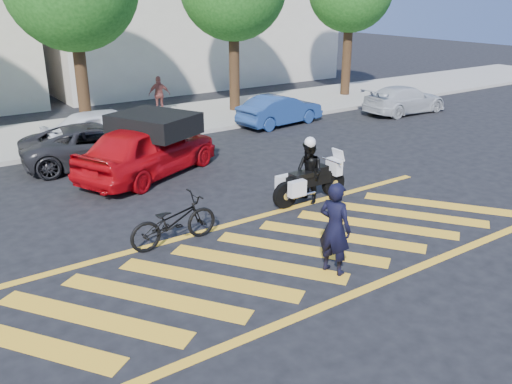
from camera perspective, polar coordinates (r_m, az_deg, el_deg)
ground at (r=11.01m, az=2.72°, el=-6.70°), size 90.00×90.00×0.00m
sidewalk at (r=21.24m, az=-17.30°, el=6.07°), size 60.00×5.00×0.15m
crosswalk at (r=10.99m, az=2.56°, el=-6.74°), size 12.33×4.00×0.01m
officer_bike at (r=10.12m, az=8.29°, el=-3.81°), size 0.60×0.75×1.80m
bicycle at (r=11.41m, az=-8.67°, el=-3.05°), size 1.98×0.73×1.03m
police_motorcycle at (r=13.60m, az=5.62°, el=1.09°), size 2.23×0.70×0.98m
officer_moto at (r=13.51m, az=5.60°, el=2.07°), size 0.59×0.76×1.56m
red_convertible at (r=15.74m, az=-11.29°, el=4.45°), size 4.97×3.62×1.57m
parked_mid_left at (r=17.24m, az=-16.28°, el=4.86°), size 4.75×2.68×1.25m
parked_mid_right at (r=18.46m, az=-15.08°, el=6.34°), size 4.32×1.74×1.47m
parked_right at (r=21.59m, az=2.55°, el=8.62°), size 3.73×1.65×1.19m
parked_far_right at (r=24.60m, az=15.38°, el=9.36°), size 4.07×1.75×1.17m
pedestrian_right at (r=23.49m, az=-10.14°, el=10.08°), size 0.96×0.71×1.52m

